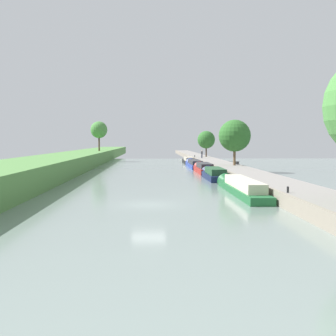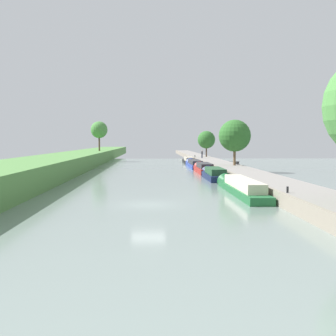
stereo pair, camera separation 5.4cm
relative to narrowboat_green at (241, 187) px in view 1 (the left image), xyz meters
name	(u,v)px [view 1 (the left image)]	position (x,y,z in m)	size (l,w,h in m)	color
ground_plane	(149,205)	(-8.27, -6.54, -0.58)	(160.00, 160.00, 0.00)	slate
right_towpath	(306,197)	(3.58, -6.54, -0.06)	(4.45, 260.00, 1.04)	gray
stone_quay	(275,197)	(1.23, -6.54, -0.03)	(0.25, 260.00, 1.09)	gray
narrowboat_green	(241,187)	(0.00, 0.00, 0.00)	(1.89, 15.63, 2.01)	#1E6033
narrowboat_navy	(214,174)	(-0.30, 14.50, -0.01)	(2.15, 10.37, 2.12)	#141E42
narrowboat_red	(203,168)	(-0.29, 24.89, 0.02)	(2.09, 10.98, 2.10)	maroon
narrowboat_blue	(194,164)	(-0.36, 38.01, -0.04)	(2.10, 14.70, 2.02)	#283D93
narrowboat_black	(188,161)	(-0.23, 51.49, -0.06)	(2.02, 11.40, 1.99)	black
tree_rightbank_midnear	(235,136)	(4.39, 24.99, 4.91)	(4.79, 4.79, 6.85)	brown
tree_rightbank_midfar	(206,140)	(4.54, 58.85, 4.38)	(4.05, 4.05, 5.95)	#4C3828
tree_leftbank_downstream	(99,130)	(-19.99, 58.75, 6.62)	(3.82, 3.82, 6.72)	#4C3828
person_walking	(202,154)	(2.68, 51.57, 1.34)	(0.34, 0.34, 1.66)	#282D42
mooring_bollard_near	(288,190)	(1.65, -8.16, 0.69)	(0.16, 0.16, 0.45)	black
mooring_bollard_far	(195,156)	(1.65, 56.31, 0.69)	(0.16, 0.16, 0.45)	black
park_bench	(237,162)	(5.36, 27.81, 0.81)	(0.44, 1.50, 0.47)	#333338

